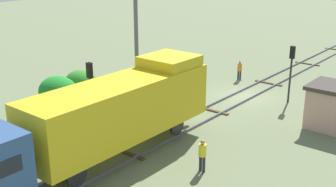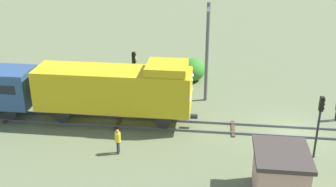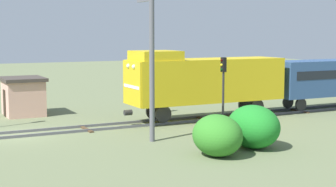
% 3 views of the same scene
% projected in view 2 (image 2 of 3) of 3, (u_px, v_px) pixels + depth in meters
% --- Properties ---
extents(ground_plane, '(150.44, 150.44, 0.00)m').
position_uv_depth(ground_plane, '(293.00, 133.00, 29.64)').
color(ground_plane, '#66704C').
extents(railway_track, '(2.40, 100.29, 0.16)m').
position_uv_depth(railway_track, '(293.00, 132.00, 29.61)').
color(railway_track, '#595960').
rests_on(railway_track, ground).
extents(locomotive, '(2.90, 11.60, 4.60)m').
position_uv_depth(locomotive, '(116.00, 88.00, 29.97)').
color(locomotive, gold).
rests_on(locomotive, railway_track).
extents(traffic_signal_near, '(0.32, 0.34, 4.16)m').
position_uv_depth(traffic_signal_near, '(320.00, 116.00, 25.50)').
color(traffic_signal_near, '#262628').
rests_on(traffic_signal_near, ground).
extents(traffic_signal_mid, '(0.32, 0.34, 4.41)m').
position_uv_depth(traffic_signal_mid, '(134.00, 69.00, 32.89)').
color(traffic_signal_mid, '#262628').
rests_on(traffic_signal_mid, ground).
extents(worker_by_signal, '(0.38, 0.38, 1.70)m').
position_uv_depth(worker_by_signal, '(118.00, 140.00, 26.71)').
color(worker_by_signal, '#262B38').
rests_on(worker_by_signal, ground).
extents(catenary_mast, '(1.94, 0.28, 8.08)m').
position_uv_depth(catenary_mast, '(207.00, 51.00, 33.20)').
color(catenary_mast, '#595960').
rests_on(catenary_mast, ground).
extents(relay_hut, '(3.50, 2.90, 2.74)m').
position_uv_depth(relay_hut, '(280.00, 174.00, 22.46)').
color(relay_hut, '#D19E8C').
rests_on(relay_hut, ground).
extents(bush_near, '(2.77, 2.27, 2.02)m').
position_uv_depth(bush_near, '(193.00, 70.00, 38.79)').
color(bush_near, '#327E26').
rests_on(bush_near, ground).
extents(bush_mid, '(3.07, 2.51, 2.23)m').
position_uv_depth(bush_mid, '(164.00, 70.00, 38.44)').
color(bush_mid, '#1E7E26').
rests_on(bush_mid, ground).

